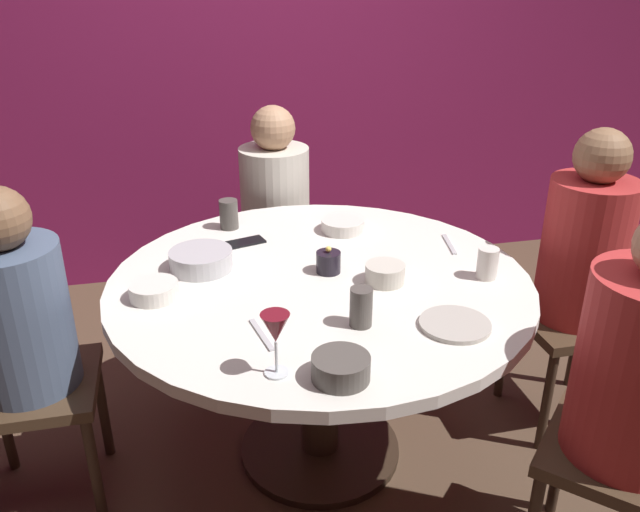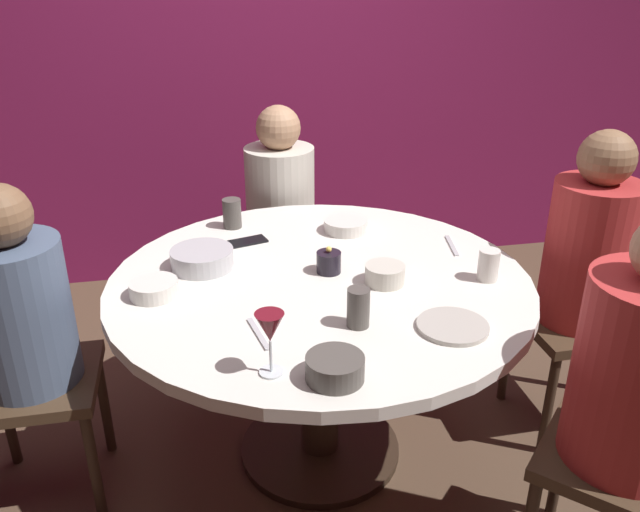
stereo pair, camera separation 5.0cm
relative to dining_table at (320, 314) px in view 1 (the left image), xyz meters
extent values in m
plane|color=#4C3828|center=(0.00, 0.00, -0.60)|extent=(8.00, 8.00, 0.00)
cube|color=maroon|center=(0.00, 1.72, 0.70)|extent=(6.00, 0.10, 2.60)
cylinder|color=silver|center=(0.00, 0.00, 0.12)|extent=(1.42, 1.42, 0.04)
cylinder|color=#332319|center=(0.00, 0.00, -0.25)|extent=(0.14, 0.14, 0.70)
cylinder|color=#2D2116|center=(0.00, 0.00, -0.59)|extent=(0.60, 0.60, 0.03)
cube|color=#3F2D1E|center=(-0.95, 0.00, -0.15)|extent=(0.40, 0.40, 0.04)
cylinder|color=#475670|center=(-0.95, 0.00, 0.11)|extent=(0.31, 0.31, 0.48)
cylinder|color=#332319|center=(-0.78, -0.17, -0.39)|extent=(0.04, 0.04, 0.43)
cylinder|color=#332319|center=(-1.12, 0.17, -0.39)|extent=(0.04, 0.04, 0.43)
cylinder|color=#332319|center=(-0.78, 0.17, -0.39)|extent=(0.04, 0.04, 0.43)
cube|color=#3F2D1E|center=(0.00, 0.94, -0.15)|extent=(0.40, 0.40, 0.04)
cylinder|color=beige|center=(0.00, 0.94, 0.10)|extent=(0.32, 0.32, 0.47)
sphere|color=tan|center=(0.00, 0.94, 0.43)|extent=(0.20, 0.20, 0.20)
cylinder|color=#332319|center=(-0.17, 1.11, -0.39)|extent=(0.04, 0.04, 0.43)
cylinder|color=#332319|center=(-0.17, 0.77, -0.39)|extent=(0.04, 0.04, 0.43)
cylinder|color=#332319|center=(0.17, 1.11, -0.39)|extent=(0.04, 0.04, 0.43)
cylinder|color=#332319|center=(0.17, 0.77, -0.39)|extent=(0.04, 0.04, 0.43)
cube|color=#3F2D1E|center=(1.00, 0.00, -0.15)|extent=(0.40, 0.40, 0.04)
cylinder|color=#B22D2D|center=(1.00, 0.00, 0.14)|extent=(0.31, 0.31, 0.54)
sphere|color=#8C6647|center=(1.00, 0.00, 0.50)|extent=(0.20, 0.20, 0.20)
cylinder|color=#332319|center=(1.17, 0.17, -0.39)|extent=(0.04, 0.04, 0.43)
cylinder|color=#332319|center=(0.83, 0.17, -0.39)|extent=(0.04, 0.04, 0.43)
cylinder|color=#332319|center=(1.17, -0.17, -0.39)|extent=(0.04, 0.04, 0.43)
cylinder|color=#332319|center=(0.83, -0.17, -0.39)|extent=(0.04, 0.04, 0.43)
cube|color=#3F2D1E|center=(0.70, -0.70, -0.15)|extent=(0.57, 0.57, 0.04)
cylinder|color=#332319|center=(0.70, -0.46, -0.39)|extent=(0.04, 0.04, 0.43)
cylinder|color=black|center=(0.04, 0.04, 0.18)|extent=(0.08, 0.08, 0.07)
sphere|color=#F9D159|center=(0.04, 0.04, 0.23)|extent=(0.02, 0.02, 0.02)
cylinder|color=silver|center=(-0.23, -0.51, 0.14)|extent=(0.06, 0.06, 0.01)
cylinder|color=silver|center=(-0.23, -0.51, 0.19)|extent=(0.01, 0.01, 0.09)
cone|color=maroon|center=(-0.23, -0.51, 0.28)|extent=(0.08, 0.08, 0.08)
cylinder|color=#B2ADA3|center=(0.31, -0.40, 0.15)|extent=(0.21, 0.21, 0.01)
cube|color=black|center=(-0.21, 0.35, 0.15)|extent=(0.15, 0.10, 0.01)
cylinder|color=#B7B7BC|center=(-0.38, 0.16, 0.17)|extent=(0.22, 0.22, 0.07)
cylinder|color=beige|center=(0.20, -0.08, 0.17)|extent=(0.13, 0.13, 0.06)
cylinder|color=silver|center=(0.18, 0.38, 0.16)|extent=(0.17, 0.17, 0.05)
cylinder|color=#4C4742|center=(-0.08, -0.57, 0.17)|extent=(0.15, 0.15, 0.06)
cylinder|color=silver|center=(-0.54, -0.02, 0.17)|extent=(0.15, 0.15, 0.05)
cylinder|color=silver|center=(0.54, -0.12, 0.19)|extent=(0.07, 0.07, 0.11)
cylinder|color=#4C4742|center=(-0.25, 0.51, 0.20)|extent=(0.07, 0.07, 0.12)
cylinder|color=#4C4742|center=(0.05, -0.33, 0.20)|extent=(0.07, 0.07, 0.12)
cube|color=#B7B7BC|center=(-0.24, -0.32, 0.14)|extent=(0.05, 0.18, 0.01)
cube|color=#B7B7BC|center=(0.53, 0.16, 0.14)|extent=(0.05, 0.18, 0.01)
camera|label=1|loc=(-0.44, -1.90, 1.12)|focal=36.41mm
camera|label=2|loc=(-0.39, -1.91, 1.12)|focal=36.41mm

